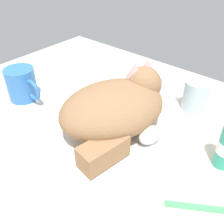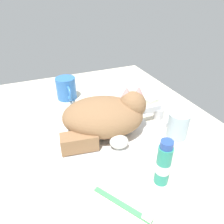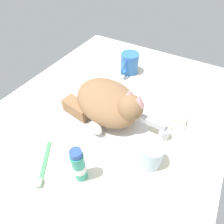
{
  "view_description": "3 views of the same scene",
  "coord_description": "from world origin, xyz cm",
  "px_view_note": "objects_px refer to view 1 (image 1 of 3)",
  "views": [
    {
      "loc": [
        31.11,
        -36.78,
        40.46
      ],
      "look_at": [
        0.84,
        -1.17,
        6.47
      ],
      "focal_mm": 40.77,
      "sensor_mm": 36.0,
      "label": 1
    },
    {
      "loc": [
        53.83,
        -19.48,
        43.14
      ],
      "look_at": [
        -0.93,
        3.59,
        6.63
      ],
      "focal_mm": 34.26,
      "sensor_mm": 36.0,
      "label": 2
    },
    {
      "loc": [
        41.1,
        25.66,
        51.32
      ],
      "look_at": [
        2.27,
        3.24,
        4.73
      ],
      "focal_mm": 30.14,
      "sensor_mm": 36.0,
      "label": 3
    }
  ],
  "objects_px": {
    "soap_bar": "(135,74)",
    "toothbrush": "(214,208)",
    "faucet": "(158,88)",
    "cat": "(117,107)",
    "coffee_mug": "(22,84)",
    "rinse_cup": "(195,96)"
  },
  "relations": [
    {
      "from": "faucet",
      "to": "toothbrush",
      "type": "height_order",
      "value": "faucet"
    },
    {
      "from": "cat",
      "to": "toothbrush",
      "type": "distance_m",
      "value": 0.29
    },
    {
      "from": "rinse_cup",
      "to": "toothbrush",
      "type": "relative_size",
      "value": 0.63
    },
    {
      "from": "cat",
      "to": "faucet",
      "type": "bearing_deg",
      "value": 91.69
    },
    {
      "from": "cat",
      "to": "toothbrush",
      "type": "xyz_separation_m",
      "value": [
        0.27,
        -0.06,
        -0.06
      ]
    },
    {
      "from": "faucet",
      "to": "toothbrush",
      "type": "relative_size",
      "value": 0.89
    },
    {
      "from": "faucet",
      "to": "coffee_mug",
      "type": "height_order",
      "value": "coffee_mug"
    },
    {
      "from": "cat",
      "to": "rinse_cup",
      "type": "height_order",
      "value": "cat"
    },
    {
      "from": "cat",
      "to": "coffee_mug",
      "type": "distance_m",
      "value": 0.3
    },
    {
      "from": "coffee_mug",
      "to": "cat",
      "type": "bearing_deg",
      "value": 12.36
    },
    {
      "from": "soap_bar",
      "to": "toothbrush",
      "type": "relative_size",
      "value": 0.5
    },
    {
      "from": "coffee_mug",
      "to": "soap_bar",
      "type": "distance_m",
      "value": 0.34
    },
    {
      "from": "coffee_mug",
      "to": "soap_bar",
      "type": "bearing_deg",
      "value": 58.08
    },
    {
      "from": "faucet",
      "to": "rinse_cup",
      "type": "height_order",
      "value": "rinse_cup"
    },
    {
      "from": "toothbrush",
      "to": "rinse_cup",
      "type": "bearing_deg",
      "value": 122.35
    },
    {
      "from": "rinse_cup",
      "to": "toothbrush",
      "type": "xyz_separation_m",
      "value": [
        0.17,
        -0.27,
        -0.04
      ]
    },
    {
      "from": "faucet",
      "to": "soap_bar",
      "type": "height_order",
      "value": "faucet"
    },
    {
      "from": "faucet",
      "to": "coffee_mug",
      "type": "xyz_separation_m",
      "value": [
        -0.29,
        -0.26,
        0.02
      ]
    },
    {
      "from": "coffee_mug",
      "to": "toothbrush",
      "type": "bearing_deg",
      "value": 0.24
    },
    {
      "from": "coffee_mug",
      "to": "rinse_cup",
      "type": "xyz_separation_m",
      "value": [
        0.4,
        0.27,
        -0.0
      ]
    },
    {
      "from": "rinse_cup",
      "to": "toothbrush",
      "type": "distance_m",
      "value": 0.32
    },
    {
      "from": "faucet",
      "to": "soap_bar",
      "type": "distance_m",
      "value": 0.11
    }
  ]
}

